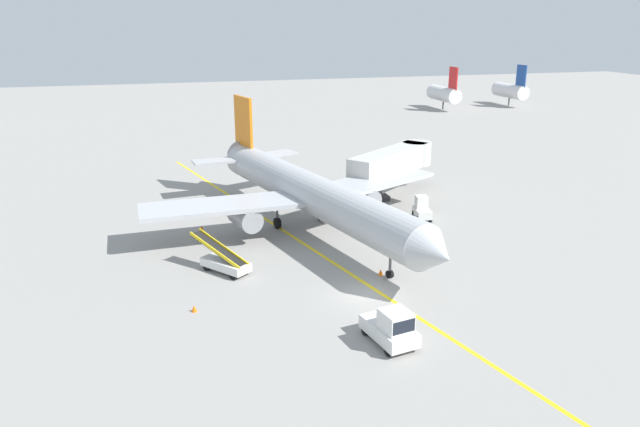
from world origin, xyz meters
TOP-DOWN VIEW (x-y plane):
  - ground_plane at (0.00, 0.00)m, footprint 300.00×300.00m
  - taxi_line_yellow at (-0.19, 5.00)m, footprint 19.58×77.71m
  - airliner at (-0.32, 13.96)m, footprint 27.92×34.93m
  - jet_bridge at (11.53, 22.20)m, footprint 11.75×9.65m
  - pushback_tug at (-0.85, -6.09)m, footprint 2.48×3.87m
  - baggage_tug_near_wing at (10.51, 13.66)m, footprint 1.73×2.60m
  - belt_loader_forward_hold at (-8.52, 6.65)m, footprint 4.03×4.73m
  - ground_crew_marshaller at (6.80, 6.78)m, footprint 0.36×0.24m
  - safety_cone_nose_left at (-11.18, 0.93)m, footprint 0.36×0.36m
  - safety_cone_nose_right at (-9.28, 16.16)m, footprint 0.36×0.36m
  - safety_cone_wingtip_left at (6.24, 15.48)m, footprint 0.36×0.36m
  - safety_cone_wingtip_right at (2.14, 2.89)m, footprint 0.36×0.36m
  - distant_aircraft_mid_left at (46.10, 77.73)m, footprint 3.00×10.10m
  - distant_aircraft_mid_right at (62.56, 78.98)m, footprint 3.00×10.10m

SIDE VIEW (x-z plane):
  - ground_plane at x=0.00m, z-range 0.00..0.00m
  - taxi_line_yellow at x=-0.19m, z-range 0.00..0.01m
  - safety_cone_nose_left at x=-11.18m, z-range 0.00..0.44m
  - safety_cone_nose_right at x=-9.28m, z-range 0.00..0.44m
  - safety_cone_wingtip_left at x=6.24m, z-range 0.00..0.44m
  - safety_cone_wingtip_right at x=2.14m, z-range 0.00..0.44m
  - belt_loader_forward_hold at x=-8.52m, z-range -0.52..2.07m
  - ground_crew_marshaller at x=6.80m, z-range 0.06..1.76m
  - baggage_tug_near_wing at x=10.51m, z-range -0.12..1.98m
  - pushback_tug at x=-0.85m, z-range -0.11..2.09m
  - distant_aircraft_mid_left at x=46.10m, z-range -1.18..7.62m
  - distant_aircraft_mid_right at x=62.56m, z-range -1.18..7.62m
  - airliner at x=-0.32m, z-range -1.63..8.47m
  - jet_bridge at x=11.53m, z-range 1.12..5.97m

